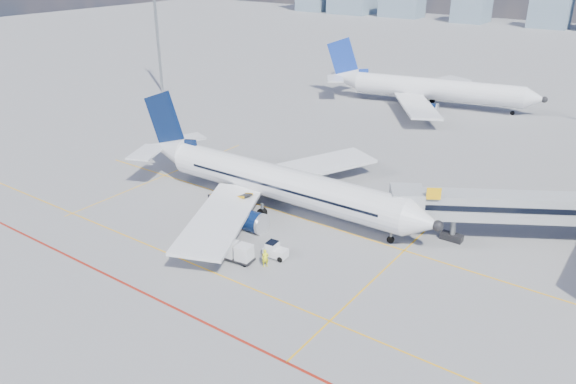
# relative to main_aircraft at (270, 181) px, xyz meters

# --- Properties ---
(ground) EXTENTS (420.00, 420.00, 0.00)m
(ground) POSITION_rel_main_aircraft_xyz_m (2.89, -8.39, -3.22)
(ground) COLOR gray
(ground) RESTS_ON ground
(apron_markings) EXTENTS (90.00, 35.12, 0.01)m
(apron_markings) POSITION_rel_main_aircraft_xyz_m (2.31, -12.30, -3.22)
(apron_markings) COLOR #E6A00C
(apron_markings) RESTS_ON ground
(jet_bridge) EXTENTS (23.55, 15.78, 6.30)m
(jet_bridge) POSITION_rel_main_aircraft_xyz_m (26.40, 8.52, 0.52)
(jet_bridge) COLOR gray
(jet_bridge) RESTS_ON ground
(floodlight_mast_nw) EXTENTS (3.20, 0.61, 25.45)m
(floodlight_mast_nw) POSITION_rel_main_aircraft_xyz_m (-52.11, 31.61, 10.37)
(floodlight_mast_nw) COLOR gray
(floodlight_mast_nw) RESTS_ON ground
(distant_skyline) EXTENTS (242.02, 14.85, 26.44)m
(distant_skyline) POSITION_rel_main_aircraft_xyz_m (-10.31, 181.61, 6.38)
(distant_skyline) COLOR slate
(distant_skyline) RESTS_ON ground
(main_aircraft) EXTENTS (39.92, 34.79, 11.63)m
(main_aircraft) POSITION_rel_main_aircraft_xyz_m (0.00, 0.00, 0.00)
(main_aircraft) COLOR silver
(main_aircraft) RESTS_ON ground
(second_aircraft) EXTENTS (40.39, 34.87, 11.88)m
(second_aircraft) POSITION_rel_main_aircraft_xyz_m (-3.30, 52.55, -0.00)
(second_aircraft) COLOR silver
(second_aircraft) RESTS_ON ground
(baggage_tug) EXTENTS (2.36, 1.55, 1.57)m
(baggage_tug) POSITION_rel_main_aircraft_xyz_m (7.22, -8.85, -2.47)
(baggage_tug) COLOR silver
(baggage_tug) RESTS_ON ground
(cargo_dolly) EXTENTS (3.48, 1.87, 1.83)m
(cargo_dolly) POSITION_rel_main_aircraft_xyz_m (4.69, -11.49, -2.22)
(cargo_dolly) COLOR black
(cargo_dolly) RESTS_ON ground
(belt_loader) EXTENTS (6.91, 2.86, 2.77)m
(belt_loader) POSITION_rel_main_aircraft_xyz_m (-4.22, -2.83, -2.50)
(belt_loader) COLOR black
(belt_loader) RESTS_ON ground
(ramp_worker) EXTENTS (0.74, 0.76, 1.77)m
(ramp_worker) POSITION_rel_main_aircraft_xyz_m (7.55, -10.74, -2.34)
(ramp_worker) COLOR yellow
(ramp_worker) RESTS_ON ground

